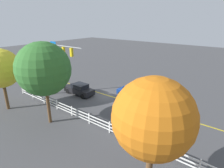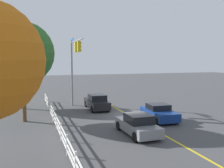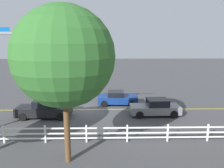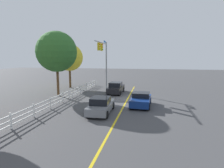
{
  "view_description": "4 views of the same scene",
  "coord_description": "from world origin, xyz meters",
  "px_view_note": "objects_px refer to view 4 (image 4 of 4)",
  "views": [
    {
      "loc": [
        -14.74,
        18.26,
        10.0
      ],
      "look_at": [
        -1.35,
        0.87,
        2.23
      ],
      "focal_mm": 29.67,
      "sensor_mm": 36.0,
      "label": 1
    },
    {
      "loc": [
        -21.43,
        8.61,
        5.14
      ],
      "look_at": [
        -0.72,
        1.78,
        2.98
      ],
      "focal_mm": 40.88,
      "sensor_mm": 36.0,
      "label": 2
    },
    {
      "loc": [
        -1.75,
        19.84,
        6.37
      ],
      "look_at": [
        -2.15,
        1.19,
        2.69
      ],
      "focal_mm": 35.17,
      "sensor_mm": 36.0,
      "label": 3
    },
    {
      "loc": [
        -21.54,
        -2.49,
        4.88
      ],
      "look_at": [
        -2.45,
        1.36,
        2.13
      ],
      "focal_mm": 30.09,
      "sensor_mm": 36.0,
      "label": 4
    }
  ],
  "objects_px": {
    "car_0": "(101,105)",
    "tree_1": "(69,58)",
    "car_2": "(141,100)",
    "car_1": "(116,88)",
    "tree_0": "(57,52)"
  },
  "relations": [
    {
      "from": "car_0",
      "to": "tree_1",
      "type": "distance_m",
      "value": 15.93
    },
    {
      "from": "car_2",
      "to": "car_1",
      "type": "bearing_deg",
      "value": -146.81
    },
    {
      "from": "tree_0",
      "to": "car_0",
      "type": "bearing_deg",
      "value": -130.62
    },
    {
      "from": "car_0",
      "to": "car_1",
      "type": "bearing_deg",
      "value": 1.12
    },
    {
      "from": "car_2",
      "to": "tree_0",
      "type": "height_order",
      "value": "tree_0"
    },
    {
      "from": "car_1",
      "to": "car_2",
      "type": "bearing_deg",
      "value": -148.86
    },
    {
      "from": "car_1",
      "to": "tree_0",
      "type": "xyz_separation_m",
      "value": [
        -3.15,
        6.97,
        4.87
      ]
    },
    {
      "from": "car_1",
      "to": "tree_1",
      "type": "xyz_separation_m",
      "value": [
        3.33,
        8.19,
        4.14
      ]
    },
    {
      "from": "car_1",
      "to": "tree_0",
      "type": "bearing_deg",
      "value": 114.99
    },
    {
      "from": "car_2",
      "to": "tree_0",
      "type": "bearing_deg",
      "value": -103.7
    },
    {
      "from": "car_2",
      "to": "tree_1",
      "type": "bearing_deg",
      "value": -126.24
    },
    {
      "from": "car_0",
      "to": "car_2",
      "type": "distance_m",
      "value": 4.58
    },
    {
      "from": "car_2",
      "to": "tree_0",
      "type": "distance_m",
      "value": 12.18
    },
    {
      "from": "car_1",
      "to": "car_2",
      "type": "distance_m",
      "value": 7.31
    },
    {
      "from": "car_1",
      "to": "car_0",
      "type": "bearing_deg",
      "value": -177.1
    }
  ]
}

